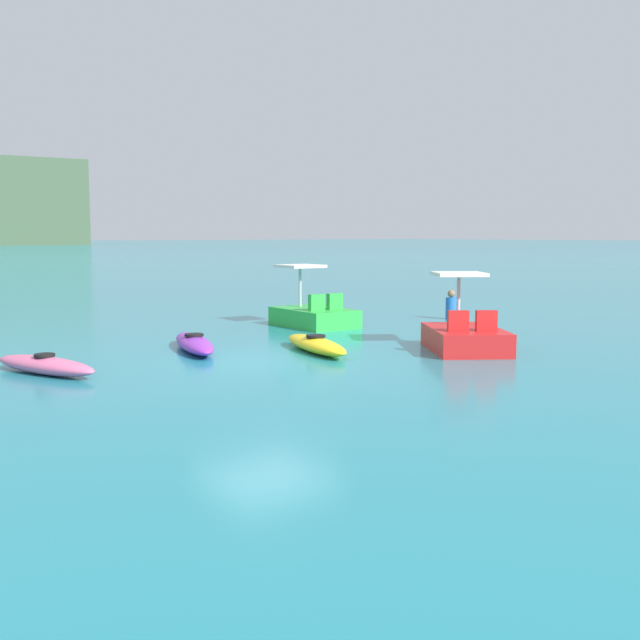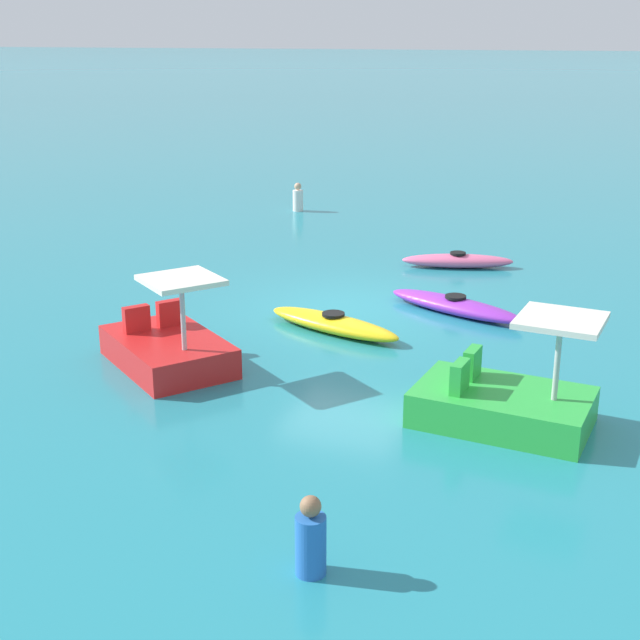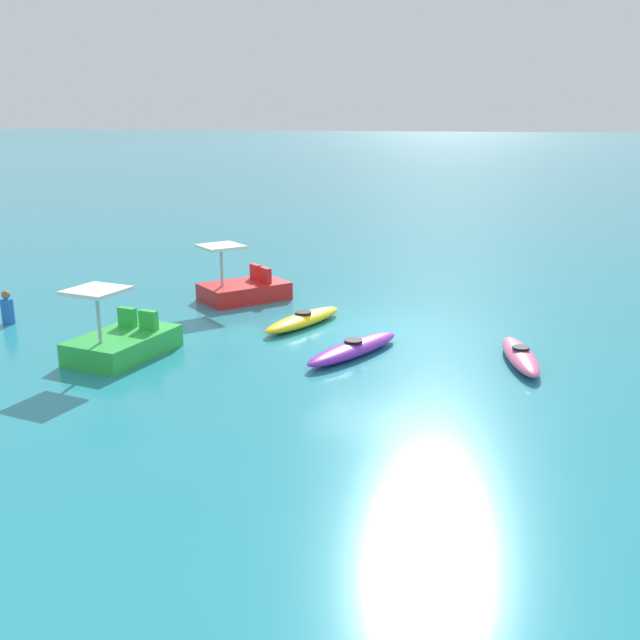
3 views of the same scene
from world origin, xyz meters
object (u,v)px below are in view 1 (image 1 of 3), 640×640
(kayak_purple, at_px, (194,343))
(pedal_boat_green, at_px, (314,314))
(kayak_pink, at_px, (45,365))
(pedal_boat_red, at_px, (465,335))
(person_near_shore, at_px, (451,306))
(kayak_yellow, at_px, (316,344))

(kayak_purple, xyz_separation_m, pedal_boat_green, (4.78, 1.87, 0.17))
(kayak_purple, height_order, kayak_pink, same)
(pedal_boat_red, bearing_deg, pedal_boat_green, 88.36)
(kayak_purple, height_order, person_near_shore, person_near_shore)
(pedal_boat_red, bearing_deg, person_near_shore, 44.69)
(kayak_purple, distance_m, person_near_shore, 9.15)
(pedal_boat_red, bearing_deg, kayak_yellow, 144.66)
(pedal_boat_green, xyz_separation_m, person_near_shore, (4.34, -1.11, 0.05))
(person_near_shore, bearing_deg, pedal_boat_green, 165.63)
(kayak_purple, height_order, pedal_boat_green, pedal_boat_green)
(kayak_yellow, xyz_separation_m, pedal_boat_green, (2.82, 3.68, 0.17))
(kayak_pink, height_order, pedal_boat_red, pedal_boat_red)
(kayak_purple, distance_m, kayak_yellow, 2.66)
(kayak_yellow, relative_size, pedal_boat_red, 1.04)
(kayak_purple, height_order, pedal_boat_red, pedal_boat_red)
(pedal_boat_green, bearing_deg, kayak_yellow, -127.44)
(kayak_pink, xyz_separation_m, pedal_boat_red, (8.14, -2.88, 0.17))
(kayak_yellow, bearing_deg, pedal_boat_red, -35.34)
(kayak_yellow, distance_m, pedal_boat_green, 4.64)
(kayak_yellow, bearing_deg, kayak_pink, 169.73)
(person_near_shore, bearing_deg, kayak_yellow, -160.27)
(kayak_pink, bearing_deg, kayak_purple, 13.03)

